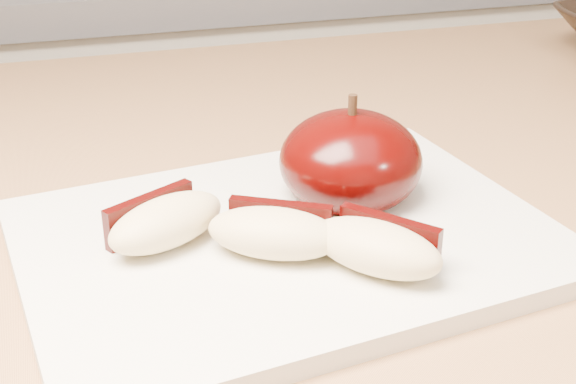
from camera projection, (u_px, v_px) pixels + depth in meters
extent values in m
cube|color=silver|center=(180.00, 244.00, 1.37)|extent=(2.40, 0.60, 0.90)
cube|color=#A67D48|center=(309.00, 191.00, 0.58)|extent=(1.64, 0.64, 0.04)
cube|color=silver|center=(288.00, 240.00, 0.46)|extent=(0.32, 0.25, 0.01)
ellipsoid|color=black|center=(351.00, 161.00, 0.49)|extent=(0.11, 0.11, 0.06)
cylinder|color=black|center=(353.00, 105.00, 0.47)|extent=(0.01, 0.01, 0.01)
ellipsoid|color=#DAC18A|center=(167.00, 222.00, 0.44)|extent=(0.08, 0.07, 0.03)
cube|color=black|center=(150.00, 215.00, 0.45)|extent=(0.05, 0.03, 0.02)
ellipsoid|color=#DAC18A|center=(274.00, 233.00, 0.43)|extent=(0.08, 0.07, 0.03)
cube|color=black|center=(281.00, 222.00, 0.44)|extent=(0.05, 0.03, 0.02)
ellipsoid|color=#DAC18A|center=(376.00, 248.00, 0.41)|extent=(0.07, 0.08, 0.03)
cube|color=black|center=(389.00, 237.00, 0.43)|extent=(0.04, 0.05, 0.02)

